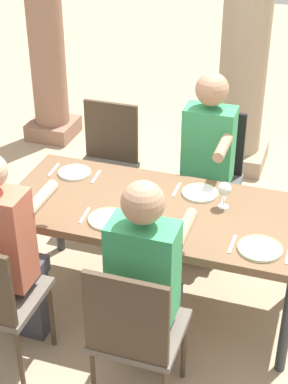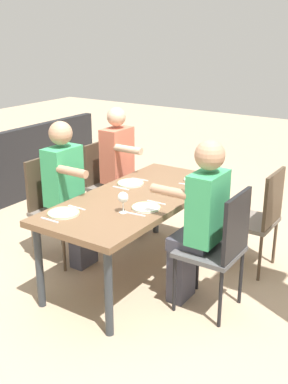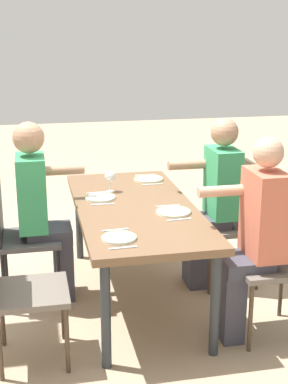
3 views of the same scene
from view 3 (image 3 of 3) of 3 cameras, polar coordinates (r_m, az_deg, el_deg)
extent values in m
plane|color=tan|center=(4.30, -0.89, -10.64)|extent=(16.00, 16.00, 0.00)
cube|color=brown|center=(4.03, -0.94, -1.66)|extent=(1.84, 0.83, 0.05)
cylinder|color=#2D3338|center=(3.36, -3.90, -12.40)|extent=(0.06, 0.06, 0.68)
cylinder|color=#2D3338|center=(4.89, -6.61, -2.95)|extent=(0.06, 0.06, 0.68)
cylinder|color=#2D3338|center=(3.50, 7.21, -11.26)|extent=(0.06, 0.06, 0.68)
cylinder|color=#2D3338|center=(4.99, 1.05, -2.45)|extent=(0.06, 0.06, 0.68)
cube|color=#6A6158|center=(3.45, -11.38, -9.96)|extent=(0.44, 0.44, 0.04)
cylinder|color=#473828|center=(3.40, -7.80, -14.67)|extent=(0.03, 0.03, 0.43)
cylinder|color=#473828|center=(3.73, -8.23, -11.68)|extent=(0.03, 0.03, 0.43)
cylinder|color=#473828|center=(3.40, -14.42, -15.03)|extent=(0.03, 0.03, 0.43)
cylinder|color=#473828|center=(3.73, -14.19, -12.00)|extent=(0.03, 0.03, 0.43)
cube|color=#6A6158|center=(3.73, 12.58, -7.34)|extent=(0.44, 0.44, 0.04)
cylinder|color=#473828|center=(3.93, 8.65, -9.86)|extent=(0.03, 0.03, 0.46)
cylinder|color=#473828|center=(3.61, 10.75, -12.44)|extent=(0.03, 0.03, 0.46)
cylinder|color=#473828|center=(4.07, 13.75, -9.21)|extent=(0.03, 0.03, 0.46)
cube|color=#4F4F50|center=(4.17, -11.55, -4.68)|extent=(0.44, 0.44, 0.04)
cylinder|color=black|center=(4.09, -8.63, -8.72)|extent=(0.03, 0.03, 0.46)
cylinder|color=black|center=(4.44, -8.92, -6.65)|extent=(0.03, 0.03, 0.46)
cylinder|color=black|center=(4.10, -14.00, -9.02)|extent=(0.03, 0.03, 0.46)
cylinder|color=black|center=(4.44, -13.85, -6.93)|extent=(0.03, 0.03, 0.46)
cube|color=#6A6158|center=(4.42, 8.41, -3.46)|extent=(0.44, 0.44, 0.04)
cube|color=#473828|center=(4.42, 10.98, -0.27)|extent=(0.42, 0.03, 0.49)
cylinder|color=#473828|center=(4.62, 5.25, -5.67)|extent=(0.03, 0.03, 0.45)
cylinder|color=#473828|center=(4.29, 6.72, -7.54)|extent=(0.03, 0.03, 0.45)
cylinder|color=#473828|center=(4.74, 9.68, -5.26)|extent=(0.03, 0.03, 0.45)
cylinder|color=#473828|center=(4.41, 11.45, -7.04)|extent=(0.03, 0.03, 0.45)
cube|color=#3F3F4C|center=(4.27, -8.16, -7.61)|extent=(0.24, 0.14, 0.46)
cube|color=#3F3F4C|center=(4.16, -9.56, -4.16)|extent=(0.28, 0.32, 0.10)
cube|color=#389E60|center=(4.06, -11.32, -0.07)|extent=(0.34, 0.20, 0.53)
sphere|color=tan|center=(3.96, -11.64, 5.42)|extent=(0.22, 0.22, 0.22)
cylinder|color=tan|center=(4.17, -8.14, 2.20)|extent=(0.07, 0.30, 0.07)
cube|color=#3F3F4C|center=(3.75, 8.67, -11.23)|extent=(0.24, 0.14, 0.46)
cube|color=#3F3F4C|center=(3.66, 10.19, -7.17)|extent=(0.28, 0.32, 0.10)
cube|color=#CC664C|center=(3.58, 12.10, -2.19)|extent=(0.34, 0.20, 0.55)
sphere|color=tan|center=(3.48, 12.48, 3.94)|extent=(0.19, 0.19, 0.19)
cylinder|color=tan|center=(3.58, 7.81, 0.09)|extent=(0.07, 0.30, 0.07)
cube|color=#3F3F4C|center=(4.43, 5.20, -6.56)|extent=(0.24, 0.14, 0.46)
cube|color=#3F3F4C|center=(4.36, 6.43, -3.07)|extent=(0.28, 0.32, 0.10)
cube|color=#389E60|center=(4.30, 7.96, 0.97)|extent=(0.34, 0.20, 0.52)
sphere|color=tan|center=(4.21, 8.17, 6.04)|extent=(0.21, 0.21, 0.21)
cylinder|color=tan|center=(4.32, 4.41, 2.77)|extent=(0.07, 0.30, 0.07)
cylinder|color=white|center=(3.39, -2.55, -4.69)|extent=(0.21, 0.21, 0.01)
torus|color=#A9CD91|center=(3.39, -2.55, -4.58)|extent=(0.21, 0.21, 0.01)
cube|color=silver|center=(3.25, -2.13, -5.68)|extent=(0.02, 0.17, 0.01)
cube|color=silver|center=(3.53, -2.94, -3.87)|extent=(0.03, 0.17, 0.01)
cylinder|color=white|center=(3.85, 3.00, -2.04)|extent=(0.24, 0.24, 0.01)
torus|color=#A4C786|center=(3.85, 3.00, -1.95)|extent=(0.24, 0.24, 0.01)
cube|color=silver|center=(3.72, 3.58, -2.81)|extent=(0.03, 0.17, 0.01)
cube|color=silver|center=(3.99, 2.46, -1.41)|extent=(0.02, 0.17, 0.01)
cylinder|color=white|center=(4.17, -4.46, -0.59)|extent=(0.22, 0.22, 0.01)
torus|color=#A9CD91|center=(4.17, -4.46, -0.50)|extent=(0.23, 0.23, 0.01)
cylinder|color=white|center=(4.34, -3.43, 0.07)|extent=(0.06, 0.06, 0.00)
cylinder|color=white|center=(4.33, -3.44, 0.62)|extent=(0.01, 0.01, 0.08)
sphere|color=white|center=(4.31, -3.46, 1.63)|extent=(0.08, 0.08, 0.08)
cube|color=silver|center=(4.03, -4.19, -1.25)|extent=(0.02, 0.17, 0.01)
cube|color=silver|center=(4.32, -4.72, -0.06)|extent=(0.03, 0.17, 0.01)
cylinder|color=silver|center=(4.66, 0.46, 1.31)|extent=(0.24, 0.24, 0.01)
torus|color=#A0BE77|center=(4.66, 0.46, 1.39)|extent=(0.24, 0.24, 0.01)
cube|color=silver|center=(4.52, 0.86, 0.78)|extent=(0.02, 0.17, 0.01)
cube|color=silver|center=(4.81, 0.09, 1.74)|extent=(0.02, 0.17, 0.01)
camera|label=1|loc=(5.95, 28.63, 21.73)|focal=57.49mm
camera|label=2|loc=(6.97, -24.18, 16.13)|focal=44.03mm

